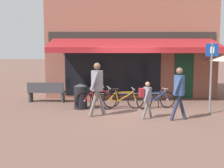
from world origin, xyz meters
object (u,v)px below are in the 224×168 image
litter_bin (81,96)px  bicycle_orange (122,100)px  parking_sign (211,70)px  pedestrian_second_adult (179,88)px  park_bench (46,92)px  bicycle_blue (156,100)px  pedestrian_child (146,96)px  bicycle_red (98,99)px  pedestrian_adult (97,84)px

litter_bin → bicycle_orange: bearing=-3.9°
parking_sign → pedestrian_second_adult: bearing=-145.2°
bicycle_orange → park_bench: bearing=144.3°
bicycle_blue → parking_sign: bearing=-42.4°
pedestrian_second_adult → litter_bin: pedestrian_second_adult is taller
litter_bin → parking_sign: size_ratio=0.39×
pedestrian_child → litter_bin: bearing=137.0°
pedestrian_child → parking_sign: (2.37, 0.73, 0.78)m
bicycle_orange → park_bench: 3.61m
park_bench → bicycle_red: bearing=-28.7°
bicycle_blue → park_bench: bearing=146.4°
pedestrian_second_adult → litter_bin: 3.84m
bicycle_red → park_bench: bearing=129.8°
bicycle_red → pedestrian_second_adult: (2.65, -1.83, 0.66)m
pedestrian_child → park_bench: (-3.96, 3.14, -0.30)m
bicycle_blue → pedestrian_child: pedestrian_child is taller
bicycle_red → litter_bin: 0.68m
park_bench → litter_bin: bearing=-37.6°
pedestrian_second_adult → litter_bin: (-3.32, 1.85, -0.55)m
parking_sign → bicycle_red: bearing=167.5°
bicycle_red → pedestrian_second_adult: 3.29m
pedestrian_adult → litter_bin: pedestrian_adult is taller
pedestrian_second_adult → park_bench: size_ratio=1.05×
bicycle_blue → parking_sign: parking_sign is taller
bicycle_orange → litter_bin: 1.60m
pedestrian_child → parking_sign: 2.60m
bicycle_orange → parking_sign: (3.09, -0.80, 1.18)m
litter_bin → pedestrian_adult: bearing=-60.5°
pedestrian_adult → litter_bin: size_ratio=1.88×
bicycle_orange → pedestrian_second_adult: pedestrian_second_adult is taller
bicycle_orange → pedestrian_second_adult: bearing=-54.6°
litter_bin → parking_sign: bearing=-11.0°
pedestrian_second_adult → bicycle_red: bearing=151.0°
pedestrian_second_adult → park_bench: bearing=151.7°
bicycle_blue → pedestrian_adult: 2.64m
bicycle_red → park_bench: park_bench is taller
bicycle_blue → litter_bin: size_ratio=1.63×
bicycle_red → park_bench: (-2.31, 1.52, 0.09)m
bicycle_red → parking_sign: 4.27m
bicycle_orange → parking_sign: 3.40m
bicycle_blue → pedestrian_child: bearing=-125.3°
pedestrian_adult → pedestrian_second_adult: pedestrian_adult is taller
litter_bin → park_bench: bearing=137.8°
bicycle_blue → parking_sign: (1.77, -0.90, 1.19)m
pedestrian_adult → parking_sign: parking_sign is taller
bicycle_blue → pedestrian_second_adult: bearing=-92.7°
bicycle_red → bicycle_orange: 0.92m
bicycle_blue → litter_bin: litter_bin is taller
pedestrian_second_adult → bicycle_blue: bearing=108.3°
bicycle_orange → pedestrian_adult: bearing=-138.7°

